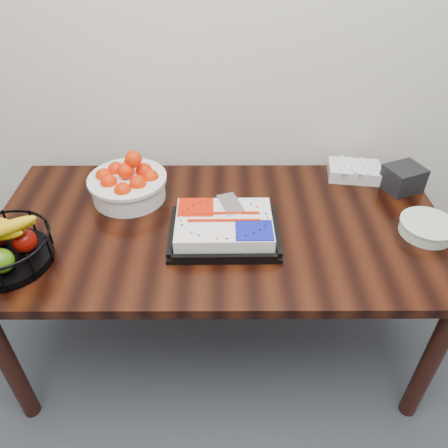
{
  "coord_description": "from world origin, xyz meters",
  "views": [
    {
      "loc": [
        0.01,
        0.64,
        1.83
      ],
      "look_at": [
        0.02,
        1.89,
        0.83
      ],
      "focal_mm": 35.0,
      "sensor_mm": 36.0,
      "label": 1
    }
  ],
  "objects_px": {
    "fruit_basket": "(3,247)",
    "napkin_box": "(403,178)",
    "table": "(219,240)",
    "tangerine_bowl": "(127,180)",
    "plate_stack": "(427,228)",
    "cake_tray": "(224,227)"
  },
  "relations": [
    {
      "from": "cake_tray",
      "to": "tangerine_bowl",
      "type": "height_order",
      "value": "tangerine_bowl"
    },
    {
      "from": "plate_stack",
      "to": "tangerine_bowl",
      "type": "bearing_deg",
      "value": 168.25
    },
    {
      "from": "fruit_basket",
      "to": "plate_stack",
      "type": "distance_m",
      "value": 1.56
    },
    {
      "from": "cake_tray",
      "to": "plate_stack",
      "type": "height_order",
      "value": "cake_tray"
    },
    {
      "from": "cake_tray",
      "to": "napkin_box",
      "type": "bearing_deg",
      "value": 22.31
    },
    {
      "from": "table",
      "to": "plate_stack",
      "type": "xyz_separation_m",
      "value": [
        0.8,
        -0.06,
        0.11
      ]
    },
    {
      "from": "fruit_basket",
      "to": "plate_stack",
      "type": "height_order",
      "value": "fruit_basket"
    },
    {
      "from": "tangerine_bowl",
      "to": "fruit_basket",
      "type": "relative_size",
      "value": 0.99
    },
    {
      "from": "tangerine_bowl",
      "to": "napkin_box",
      "type": "relative_size",
      "value": 2.17
    },
    {
      "from": "napkin_box",
      "to": "plate_stack",
      "type": "bearing_deg",
      "value": -90.0
    },
    {
      "from": "plate_stack",
      "to": "napkin_box",
      "type": "distance_m",
      "value": 0.31
    },
    {
      "from": "fruit_basket",
      "to": "napkin_box",
      "type": "height_order",
      "value": "fruit_basket"
    },
    {
      "from": "cake_tray",
      "to": "tangerine_bowl",
      "type": "distance_m",
      "value": 0.48
    },
    {
      "from": "tangerine_bowl",
      "to": "plate_stack",
      "type": "relative_size",
      "value": 1.55
    },
    {
      "from": "tangerine_bowl",
      "to": "table",
      "type": "bearing_deg",
      "value": -25.5
    },
    {
      "from": "table",
      "to": "fruit_basket",
      "type": "height_order",
      "value": "fruit_basket"
    },
    {
      "from": "table",
      "to": "napkin_box",
      "type": "xyz_separation_m",
      "value": [
        0.8,
        0.25,
        0.14
      ]
    },
    {
      "from": "tangerine_bowl",
      "to": "napkin_box",
      "type": "xyz_separation_m",
      "value": [
        1.19,
        0.06,
        -0.04
      ]
    },
    {
      "from": "table",
      "to": "cake_tray",
      "type": "bearing_deg",
      "value": -75.81
    },
    {
      "from": "fruit_basket",
      "to": "table",
      "type": "bearing_deg",
      "value": 16.4
    },
    {
      "from": "plate_stack",
      "to": "napkin_box",
      "type": "xyz_separation_m",
      "value": [
        -0.0,
        0.31,
        0.03
      ]
    },
    {
      "from": "table",
      "to": "cake_tray",
      "type": "height_order",
      "value": "cake_tray"
    }
  ]
}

